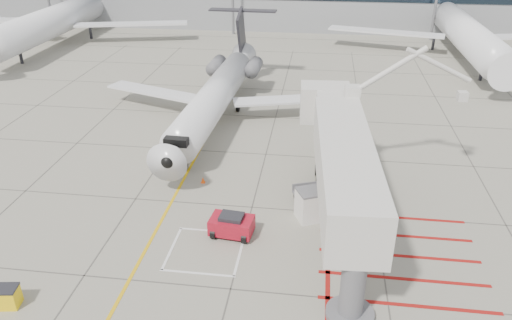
% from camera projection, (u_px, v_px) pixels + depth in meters
% --- Properties ---
extents(ground_plane, '(260.00, 260.00, 0.00)m').
position_uv_depth(ground_plane, '(243.00, 243.00, 29.39)').
color(ground_plane, gray).
rests_on(ground_plane, ground).
extents(regional_jet, '(25.43, 31.51, 8.02)m').
position_uv_depth(regional_jet, '(208.00, 88.00, 42.28)').
color(regional_jet, silver).
rests_on(regional_jet, ground_plane).
extents(jet_bridge, '(10.76, 20.76, 8.09)m').
position_uv_depth(jet_bridge, '(344.00, 175.00, 28.47)').
color(jet_bridge, silver).
rests_on(jet_bridge, ground_plane).
extents(pushback_tug, '(2.70, 1.86, 1.49)m').
position_uv_depth(pushback_tug, '(232.00, 224.00, 29.83)').
color(pushback_tug, '#A61022').
rests_on(pushback_tug, ground_plane).
extents(spill_bin, '(1.41, 1.05, 1.12)m').
position_uv_depth(spill_bin, '(5.00, 297.00, 24.54)').
color(spill_bin, yellow).
rests_on(spill_bin, ground_plane).
extents(baggage_cart, '(2.06, 1.67, 1.13)m').
position_uv_depth(baggage_cart, '(307.00, 193.00, 33.46)').
color(baggage_cart, '#5C5B60').
rests_on(baggage_cart, ground_plane).
extents(ground_power_unit, '(2.95, 2.43, 2.03)m').
position_uv_depth(ground_power_unit, '(317.00, 203.00, 31.44)').
color(ground_power_unit, silver).
rests_on(ground_power_unit, ground_plane).
extents(cone_nose, '(0.31, 0.31, 0.44)m').
position_uv_depth(cone_nose, '(203.00, 180.00, 35.79)').
color(cone_nose, '#F9500D').
rests_on(cone_nose, ground_plane).
extents(cone_side, '(0.39, 0.39, 0.54)m').
position_uv_depth(cone_side, '(313.00, 186.00, 34.91)').
color(cone_side, '#FD430D').
rests_on(cone_side, ground_plane).
extents(bg_aircraft_c, '(34.90, 38.77, 11.63)m').
position_uv_depth(bg_aircraft_c, '(465.00, 10.00, 64.83)').
color(bg_aircraft_c, silver).
rests_on(bg_aircraft_c, ground_plane).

